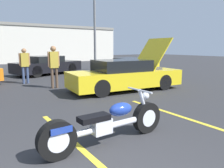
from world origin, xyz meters
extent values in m
cube|color=yellow|center=(0.37, 1.15, 0.00)|extent=(0.12, 5.31, 0.01)
cube|color=yellow|center=(3.36, 1.15, 0.00)|extent=(0.12, 5.31, 0.01)
cylinder|color=slate|center=(7.15, 13.25, 3.36)|extent=(0.18, 0.18, 6.73)
cylinder|color=black|center=(1.88, 1.53, 0.33)|extent=(0.66, 0.18, 0.66)
cylinder|color=black|center=(-0.10, 1.47, 0.33)|extent=(0.66, 0.18, 0.66)
cylinder|color=silver|center=(1.88, 1.53, 0.33)|extent=(0.37, 0.18, 0.36)
cylinder|color=silver|center=(-0.10, 1.47, 0.33)|extent=(0.37, 0.18, 0.36)
cylinder|color=silver|center=(0.89, 1.50, 0.34)|extent=(1.69, 0.18, 0.12)
cube|color=silver|center=(0.74, 1.49, 0.38)|extent=(0.37, 0.25, 0.28)
ellipsoid|color=navy|center=(1.19, 1.51, 0.62)|extent=(0.51, 0.30, 0.26)
cube|color=black|center=(0.59, 1.49, 0.56)|extent=(0.58, 0.28, 0.10)
cube|color=navy|center=(-0.05, 1.47, 0.51)|extent=(0.37, 0.23, 0.10)
cylinder|color=silver|center=(1.78, 1.53, 0.65)|extent=(0.31, 0.08, 0.63)
cylinder|color=silver|center=(1.66, 1.53, 0.94)|extent=(0.06, 0.70, 0.04)
sphere|color=silver|center=(1.83, 1.53, 0.80)|extent=(0.16, 0.16, 0.16)
cylinder|color=silver|center=(0.44, 1.59, 0.28)|extent=(1.29, 0.13, 0.09)
cube|color=yellow|center=(4.31, 5.53, 0.50)|extent=(4.89, 2.19, 0.65)
cube|color=black|center=(4.12, 5.55, 1.05)|extent=(2.27, 1.77, 0.45)
cylinder|color=black|center=(5.70, 4.63, 0.33)|extent=(0.68, 0.28, 0.66)
cylinder|color=black|center=(5.84, 6.15, 0.33)|extent=(0.68, 0.28, 0.66)
cylinder|color=black|center=(2.77, 4.91, 0.33)|extent=(0.68, 0.28, 0.66)
cylinder|color=black|center=(2.92, 6.43, 0.33)|extent=(0.68, 0.28, 0.66)
cube|color=yellow|center=(5.66, 5.41, 1.51)|extent=(1.13, 1.69, 1.38)
cube|color=#4C4C51|center=(5.61, 5.41, 0.79)|extent=(0.69, 1.01, 0.28)
cube|color=black|center=(3.21, 12.70, 0.52)|extent=(4.77, 3.15, 0.65)
cube|color=black|center=(3.05, 12.64, 1.03)|extent=(2.41, 2.20, 0.39)
cylinder|color=black|center=(4.77, 12.37, 0.35)|extent=(0.74, 0.43, 0.70)
cylinder|color=black|center=(4.26, 13.90, 0.35)|extent=(0.74, 0.43, 0.70)
cylinder|color=black|center=(2.17, 11.50, 0.35)|extent=(0.74, 0.43, 0.70)
cylinder|color=black|center=(1.66, 13.02, 0.35)|extent=(0.74, 0.43, 0.70)
cube|color=yellow|center=(7.97, 9.50, 0.46)|extent=(5.02, 3.66, 0.56)
cube|color=black|center=(7.81, 9.43, 0.92)|extent=(2.61, 2.42, 0.37)
cylinder|color=black|center=(9.64, 9.34, 0.32)|extent=(0.68, 0.47, 0.64)
cylinder|color=black|center=(8.94, 10.86, 0.32)|extent=(0.68, 0.47, 0.64)
cylinder|color=black|center=(7.01, 8.14, 0.32)|extent=(0.68, 0.47, 0.64)
cylinder|color=black|center=(6.31, 9.67, 0.32)|extent=(0.68, 0.47, 0.64)
cylinder|color=#38476B|center=(1.05, 9.59, 0.42)|extent=(0.12, 0.12, 0.85)
cylinder|color=#38476B|center=(1.25, 9.59, 0.42)|extent=(0.12, 0.12, 0.85)
cube|color=#B29933|center=(1.15, 9.59, 1.18)|extent=(0.36, 0.20, 0.67)
cylinder|color=#9E704C|center=(0.93, 9.59, 1.21)|extent=(0.08, 0.08, 0.60)
cylinder|color=#9E704C|center=(1.37, 9.59, 1.21)|extent=(0.08, 0.08, 0.60)
sphere|color=#9E704C|center=(1.15, 9.59, 1.63)|extent=(0.23, 0.23, 0.23)
cylinder|color=brown|center=(1.85, 7.60, 0.45)|extent=(0.12, 0.12, 0.90)
cylinder|color=brown|center=(2.05, 7.60, 0.45)|extent=(0.12, 0.12, 0.90)
cube|color=#B29933|center=(1.95, 7.60, 1.26)|extent=(0.36, 0.20, 0.71)
cylinder|color=#9E704C|center=(1.73, 7.60, 1.29)|extent=(0.08, 0.08, 0.64)
cylinder|color=#9E704C|center=(2.17, 7.60, 1.29)|extent=(0.08, 0.08, 0.64)
sphere|color=#9E704C|center=(1.95, 7.60, 1.73)|extent=(0.24, 0.24, 0.24)
camera|label=1|loc=(-1.18, -1.78, 1.81)|focal=35.00mm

